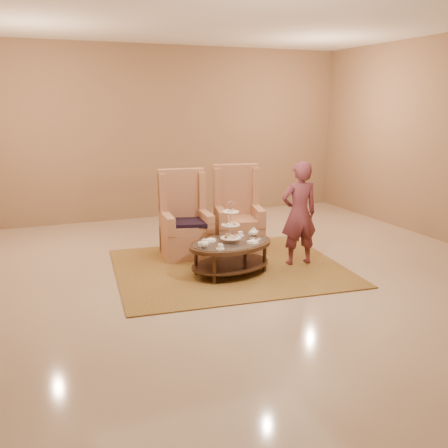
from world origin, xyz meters
name	(u,v)px	position (x,y,z in m)	size (l,w,h in m)	color
ground	(238,274)	(0.00, 0.00, 0.00)	(8.00, 8.00, 0.00)	tan
ceiling	(238,274)	(0.00, 0.00, 0.00)	(8.00, 8.00, 0.02)	silver
wall_back	(163,133)	(0.00, 4.00, 1.75)	(8.00, 0.04, 3.50)	#916F4F
rug	(229,267)	(-0.03, 0.28, 0.01)	(3.48, 2.99, 0.02)	olive
tea_table	(231,248)	(-0.11, 0.03, 0.38)	(1.43, 1.15, 1.05)	black
armchair_left	(185,227)	(-0.43, 1.15, 0.46)	(0.79, 0.81, 1.35)	#B27654
armchair_right	(237,221)	(0.48, 1.17, 0.46)	(0.90, 0.92, 1.38)	#B27654
person	(299,214)	(1.00, 0.07, 0.78)	(0.59, 0.42, 1.55)	brown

